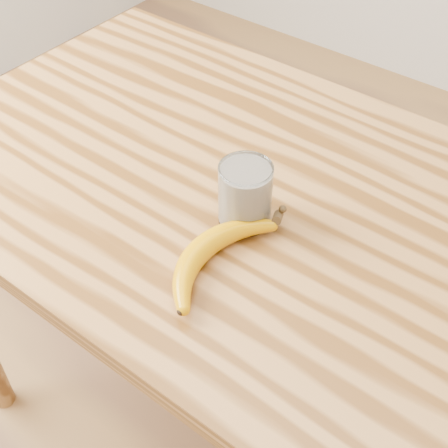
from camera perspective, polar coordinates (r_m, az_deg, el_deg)
The scene contains 3 objects.
table at distance 1.23m, azimuth -0.16°, elevation -0.21°, with size 1.20×0.80×0.90m.
smoothie_glass at distance 1.02m, azimuth 1.94°, elevation 2.74°, with size 0.09×0.09×0.11m.
banana at distance 0.98m, azimuth -2.02°, elevation -2.20°, with size 0.12×0.33×0.04m, color #CF8800, non-canonical shape.
Camera 1 is at (0.54, -0.69, 1.64)m, focal length 50.00 mm.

